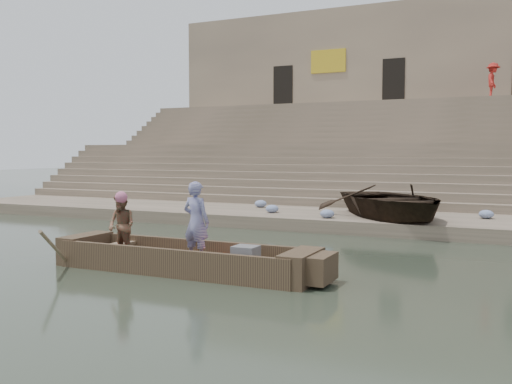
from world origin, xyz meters
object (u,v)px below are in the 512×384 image
Objects in this scene: standing_man at (196,222)px; beached_rowboat at (392,201)px; television at (245,256)px; main_rowboat at (184,266)px; pedestrian at (493,81)px; rowing_man at (122,226)px.

standing_man is 8.15m from beached_rowboat.
television is 0.09× the size of beached_rowboat.
main_rowboat is 2.72× the size of pedestrian.
beached_rowboat is at bearing 175.01° from pedestrian.
rowing_man is 24.06m from pedestrian.
beached_rowboat is 2.74× the size of pedestrian.
television is at bearing -0.00° from main_rowboat.
beached_rowboat reaches higher than television.
standing_man is 0.88× the size of pedestrian.
standing_man reaches higher than rowing_man.
beached_rowboat is (1.20, 7.84, 0.50)m from television.
standing_man reaches higher than main_rowboat.
standing_man is at bearing 172.09° from pedestrian.
television is (2.83, 0.15, -0.46)m from rowing_man.
rowing_man is (-1.72, -0.18, -0.15)m from standing_man.
standing_man is at bearing 16.18° from rowing_man.
rowing_man is 2.87m from television.
main_rowboat is at bearing -146.60° from beached_rowboat.
beached_rowboat is 15.70m from pedestrian.
rowing_man reaches higher than television.
television is 23.46m from pedestrian.
main_rowboat is at bearing 16.17° from rowing_man.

